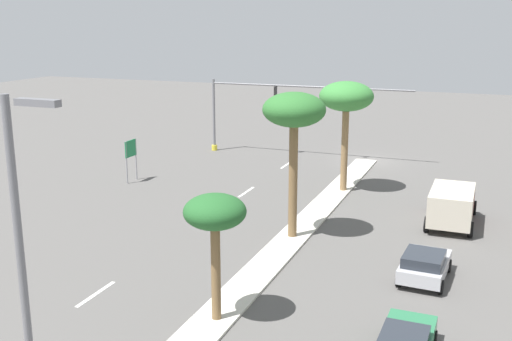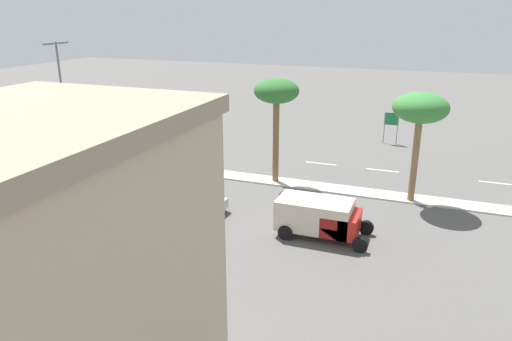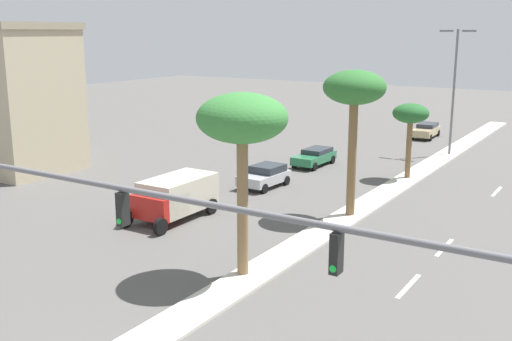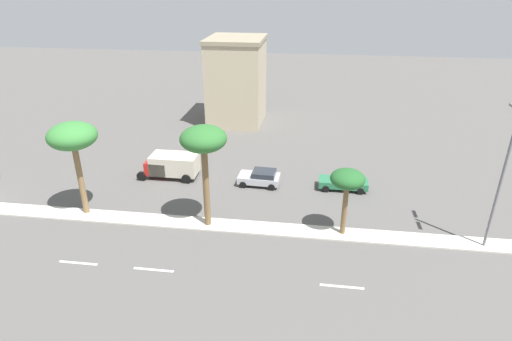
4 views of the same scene
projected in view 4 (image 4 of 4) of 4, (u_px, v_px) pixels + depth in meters
ground_plane at (255, 228)px, 33.40m from camera, size 160.00×160.00×0.00m
median_curb at (346, 234)px, 32.51m from camera, size 1.80×63.15×0.12m
lane_stripe_front at (78, 263)px, 29.40m from camera, size 0.20×2.80×0.01m
lane_stripe_outboard at (154, 270)px, 28.74m from camera, size 0.20×2.80×0.01m
lane_stripe_rear at (342, 287)px, 27.19m from camera, size 0.20×2.80×0.01m
commercial_building at (237, 81)px, 55.34m from camera, size 8.62×7.08×10.92m
palm_tree_inboard at (73, 138)px, 32.68m from camera, size 3.78×3.78×7.78m
palm_tree_outboard at (204, 142)px, 30.85m from camera, size 3.45×3.45×8.15m
palm_tree_far at (347, 181)px, 30.76m from camera, size 2.52×2.52×5.29m
street_lamp_outboard at (504, 171)px, 28.59m from camera, size 2.90×0.24×10.35m
sedan_silver_near at (260, 177)px, 39.95m from camera, size 2.28×3.93×1.45m
sedan_green_front at (344, 182)px, 39.17m from camera, size 1.99×4.45×1.31m
box_truck at (171, 165)px, 41.35m from camera, size 2.70×5.68×2.30m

